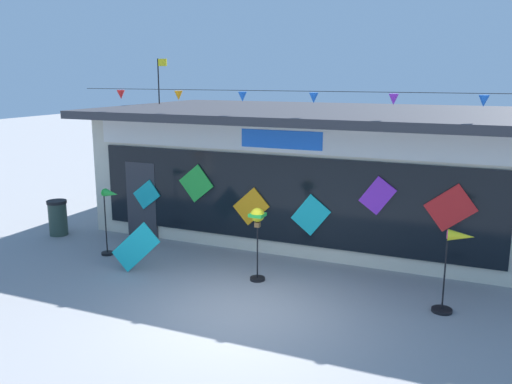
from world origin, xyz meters
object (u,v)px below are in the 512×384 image
at_px(trash_bin, 58,218).
at_px(wind_spinner_left, 257,226).
at_px(kite_shop_building, 318,168).
at_px(display_kite_on_ground, 136,247).
at_px(wind_spinner_center_left, 454,259).
at_px(wind_spinner_far_left, 110,209).

bearing_deg(trash_bin, wind_spinner_left, -7.94).
bearing_deg(kite_shop_building, display_kite_on_ground, -116.31).
height_order(kite_shop_building, wind_spinner_center_left, kite_shop_building).
xyz_separation_m(wind_spinner_far_left, trash_bin, (-2.40, 0.80, -0.67)).
bearing_deg(display_kite_on_ground, kite_shop_building, 63.69).
relative_size(wind_spinner_far_left, wind_spinner_left, 1.04).
bearing_deg(wind_spinner_far_left, wind_spinner_left, -1.05).
bearing_deg(display_kite_on_ground, trash_bin, 157.94).
bearing_deg(wind_spinner_left, trash_bin, 172.06).
xyz_separation_m(wind_spinner_far_left, display_kite_on_ground, (1.18, -0.65, -0.59)).
distance_m(wind_spinner_left, wind_spinner_center_left, 3.84).
height_order(kite_shop_building, wind_spinner_far_left, kite_shop_building).
relative_size(trash_bin, display_kite_on_ground, 0.92).
distance_m(kite_shop_building, trash_bin, 7.19).
bearing_deg(wind_spinner_center_left, kite_shop_building, 130.90).
distance_m(wind_spinner_far_left, display_kite_on_ground, 1.47).
height_order(wind_spinner_left, wind_spinner_center_left, wind_spinner_center_left).
height_order(wind_spinner_far_left, trash_bin, wind_spinner_far_left).
height_order(kite_shop_building, wind_spinner_left, kite_shop_building).
distance_m(wind_spinner_center_left, display_kite_on_ground, 6.50).
height_order(wind_spinner_far_left, display_kite_on_ground, wind_spinner_far_left).
bearing_deg(wind_spinner_far_left, kite_shop_building, 50.16).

